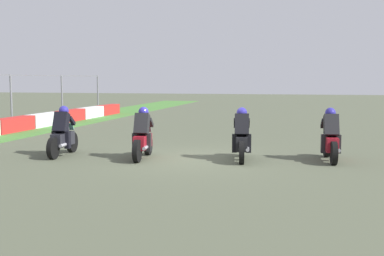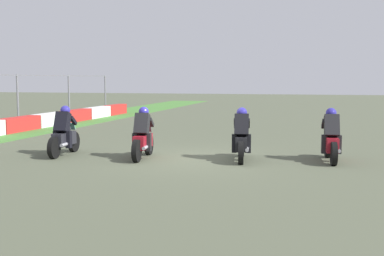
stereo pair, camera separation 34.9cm
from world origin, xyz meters
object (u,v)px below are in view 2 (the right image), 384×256
(rider_lane_b, at_px, (242,139))
(rider_lane_c, at_px, (143,137))
(rider_lane_a, at_px, (331,139))
(rider_lane_d, at_px, (64,135))

(rider_lane_b, bearing_deg, rider_lane_c, 90.21)
(rider_lane_b, xyz_separation_m, rider_lane_c, (-0.39, 2.84, 0.00))
(rider_lane_a, distance_m, rider_lane_b, 2.51)
(rider_lane_b, bearing_deg, rider_lane_d, 86.53)
(rider_lane_b, distance_m, rider_lane_d, 5.40)
(rider_lane_a, distance_m, rider_lane_d, 7.90)
(rider_lane_a, height_order, rider_lane_d, same)
(rider_lane_a, bearing_deg, rider_lane_c, 93.24)
(rider_lane_b, height_order, rider_lane_c, same)
(rider_lane_c, distance_m, rider_lane_d, 2.54)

